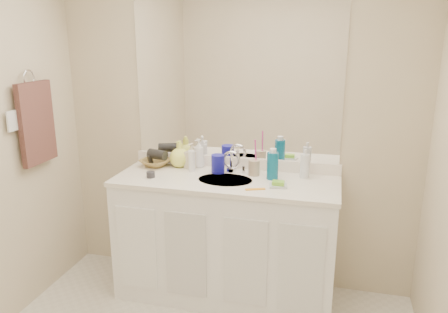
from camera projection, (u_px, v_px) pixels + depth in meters
wall_back at (235, 125)px, 3.13m from camera, size 2.60×0.02×2.40m
vanity_cabinet at (226, 240)px, 3.08m from camera, size 1.50×0.55×0.85m
countertop at (226, 181)px, 2.96m from camera, size 1.52×0.57×0.03m
backsplash at (235, 163)px, 3.19m from camera, size 1.52×0.03×0.08m
sink_basin at (225, 181)px, 2.94m from camera, size 0.37×0.37×0.02m
faucet at (231, 164)px, 3.09m from camera, size 0.02×0.02×0.11m
mirror at (236, 74)px, 3.03m from camera, size 1.48×0.01×1.20m
blue_mug at (218, 164)px, 3.08m from camera, size 0.11×0.11×0.13m
tan_cup at (254, 168)px, 3.02m from camera, size 0.08×0.08×0.11m
toothbrush at (256, 154)px, 3.00m from camera, size 0.02×0.04×0.21m
mouthwash_bottle at (273, 166)px, 2.93m from camera, size 0.10×0.10×0.18m
clear_pump_bottle at (305, 166)px, 2.97m from camera, size 0.08×0.08×0.16m
soap_dish at (278, 186)px, 2.80m from camera, size 0.13×0.11×0.01m
green_soap at (278, 183)px, 2.80m from camera, size 0.08×0.05×0.03m
orange_comb at (255, 189)px, 2.75m from camera, size 0.13×0.07×0.01m
dark_jar at (151, 175)px, 2.98m from camera, size 0.07×0.07×0.04m
extra_white_bottle at (192, 161)px, 3.11m from camera, size 0.05×0.05×0.15m
soap_bottle_white at (199, 153)px, 3.20m from camera, size 0.11×0.11×0.21m
soap_bottle_cream at (191, 156)px, 3.19m from camera, size 0.10×0.10×0.18m
soap_bottle_yellow at (180, 154)px, 3.21m from camera, size 0.19×0.19×0.19m
wicker_basket at (155, 163)px, 3.24m from camera, size 0.27×0.27×0.05m
hair_dryer at (157, 154)px, 3.22m from camera, size 0.16×0.11×0.07m
towel_ring at (29, 78)px, 2.85m from camera, size 0.01×0.11×0.11m
hand_towel at (37, 123)px, 2.93m from camera, size 0.04×0.32×0.55m
switch_plate at (12, 121)px, 2.74m from camera, size 0.01×0.08×0.13m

